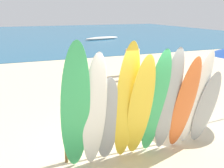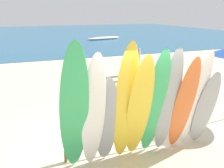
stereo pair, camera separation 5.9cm
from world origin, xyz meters
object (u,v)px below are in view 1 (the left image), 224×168
object	(u,v)px
surfboard_grey_2	(107,121)
beachgoer_strolling	(131,58)
surfboard_green_5	(155,105)
surfboard_orange_7	(184,105)
surfboard_rack	(137,125)
surfboard_yellow_4	(140,109)
distant_boat	(102,38)
surfboard_grey_9	(205,108)
surfboard_white_8	(196,100)
beachgoer_near_rack	(133,59)
surfboard_grey_6	(169,103)
beach_chair_red	(198,99)
surfboard_yellow_3	(126,104)
beach_chair_striped	(171,86)
beach_chair_blue	(199,85)
surfboard_green_0	(75,111)
surfboard_white_1	(95,113)

from	to	relation	value
surfboard_grey_2	beachgoer_strolling	world-z (taller)	surfboard_grey_2
surfboard_green_5	surfboard_orange_7	world-z (taller)	surfboard_green_5
surfboard_green_5	surfboard_rack	bearing A→B (deg)	109.00
surfboard_yellow_4	surfboard_orange_7	distance (m)	1.08
distant_boat	surfboard_yellow_4	bearing A→B (deg)	-107.63
surfboard_grey_9	distant_boat	xyz separation A→B (m)	(5.70, 23.45, -0.82)
surfboard_orange_7	beachgoer_strolling	bearing A→B (deg)	77.52
surfboard_yellow_4	surfboard_white_8	size ratio (longest dim) A/B	1.01
surfboard_orange_7	surfboard_grey_9	size ratio (longest dim) A/B	1.22
surfboard_grey_2	beachgoer_near_rack	size ratio (longest dim) A/B	1.19
beachgoer_near_rack	distant_boat	bearing A→B (deg)	86.02
surfboard_grey_6	surfboard_orange_7	distance (m)	0.40
surfboard_yellow_4	surfboard_grey_6	bearing A→B (deg)	3.20
surfboard_rack	beachgoer_near_rack	xyz separation A→B (m)	(2.72, 5.84, 0.40)
surfboard_green_5	beach_chair_red	distance (m)	3.44
surfboard_grey_2	distant_boat	world-z (taller)	surfboard_grey_2
surfboard_yellow_3	surfboard_green_5	size ratio (longest dim) A/B	1.04
surfboard_yellow_3	surfboard_white_8	bearing A→B (deg)	0.00
surfboard_yellow_4	beach_chair_red	xyz separation A→B (m)	(3.13, 1.87, -0.80)
surfboard_rack	surfboard_white_8	xyz separation A→B (m)	(1.24, -0.50, 0.64)
beachgoer_near_rack	beach_chair_striped	bearing A→B (deg)	-74.72
beach_chair_blue	distant_boat	size ratio (longest dim) A/B	0.19
surfboard_green_0	surfboard_yellow_4	distance (m)	1.39
surfboard_yellow_3	surfboard_yellow_4	distance (m)	0.32
surfboard_white_1	surfboard_rack	bearing A→B (deg)	18.85
surfboard_grey_9	beach_chair_red	distance (m)	2.37
beachgoer_near_rack	beach_chair_striped	world-z (taller)	beachgoer_near_rack
surfboard_green_5	surfboard_grey_6	xyz separation A→B (m)	(0.32, -0.02, 0.00)
surfboard_green_0	beach_chair_red	xyz separation A→B (m)	(4.51, 1.88, -0.96)
surfboard_yellow_4	beachgoer_strolling	distance (m)	7.95
surfboard_rack	beach_chair_blue	distance (m)	4.78
surfboard_grey_2	surfboard_grey_9	world-z (taller)	surfboard_grey_2
surfboard_white_1	surfboard_orange_7	distance (m)	2.07
surfboard_grey_9	beach_chair_striped	bearing A→B (deg)	68.99
surfboard_yellow_3	surfboard_white_8	size ratio (longest dim) A/B	1.09
surfboard_green_5	beach_chair_striped	size ratio (longest dim) A/B	3.21
distant_boat	surfboard_orange_7	bearing A→B (deg)	-105.18
surfboard_green_5	beach_chair_striped	distance (m)	4.51
surfboard_grey_2	surfboard_white_8	xyz separation A→B (m)	(2.14, -0.14, 0.22)
beach_chair_red	distant_boat	size ratio (longest dim) A/B	0.19
surfboard_yellow_4	beach_chair_red	size ratio (longest dim) A/B	3.14
surfboard_yellow_3	surfboard_grey_9	distance (m)	2.08
distant_boat	beachgoer_near_rack	bearing A→B (deg)	-104.79
surfboard_grey_2	beach_chair_striped	distance (m)	5.10
surfboard_yellow_3	beachgoer_near_rack	world-z (taller)	surfboard_yellow_3
surfboard_grey_2	surfboard_green_5	size ratio (longest dim) A/B	0.78
surfboard_green_5	beach_chair_blue	world-z (taller)	surfboard_green_5
surfboard_green_5	distant_boat	distance (m)	24.54
surfboard_yellow_4	beach_chair_blue	distance (m)	5.32
surfboard_white_1	surfboard_grey_2	size ratio (longest dim) A/B	1.27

